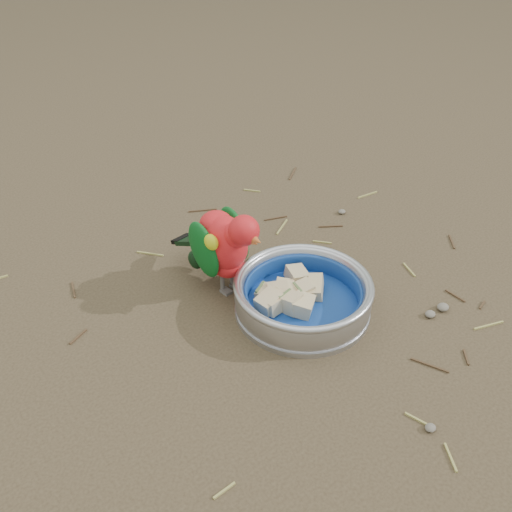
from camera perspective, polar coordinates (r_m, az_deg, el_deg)
ground at (r=0.96m, az=4.67°, el=-6.64°), size 60.00×60.00×0.00m
food_bowl at (r=0.98m, az=4.64°, el=-5.08°), size 0.23×0.23×0.02m
bowl_wall at (r=0.96m, az=4.72°, el=-3.72°), size 0.23×0.23×0.04m
fruit_wedges at (r=0.97m, az=4.70°, el=-4.05°), size 0.14×0.14×0.03m
lory_parrot at (r=0.99m, az=-3.17°, el=0.63°), size 0.12×0.21×0.16m
ground_debris at (r=0.95m, az=1.40°, el=-6.84°), size 0.90×0.80×0.01m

